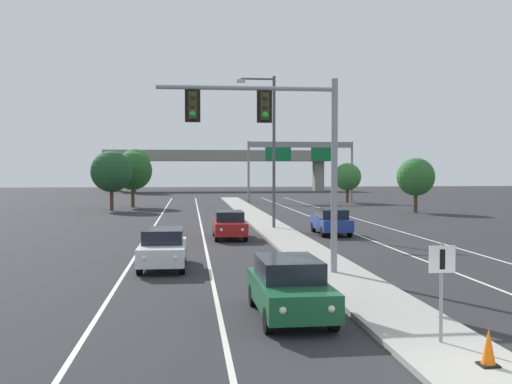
% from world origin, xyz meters
% --- Properties ---
extents(ground_plane, '(260.00, 260.00, 0.00)m').
position_xyz_m(ground_plane, '(0.00, 0.00, 0.00)').
color(ground_plane, '#28282B').
extents(median_island, '(2.40, 110.00, 0.15)m').
position_xyz_m(median_island, '(0.00, 18.00, 0.07)').
color(median_island, '#9E9B93').
rests_on(median_island, ground).
extents(lane_stripe_oncoming_center, '(0.14, 100.00, 0.01)m').
position_xyz_m(lane_stripe_oncoming_center, '(-4.70, 25.00, 0.00)').
color(lane_stripe_oncoming_center, silver).
rests_on(lane_stripe_oncoming_center, ground).
extents(lane_stripe_receding_center, '(0.14, 100.00, 0.01)m').
position_xyz_m(lane_stripe_receding_center, '(4.70, 25.00, 0.00)').
color(lane_stripe_receding_center, silver).
rests_on(lane_stripe_receding_center, ground).
extents(edge_stripe_left, '(0.14, 100.00, 0.01)m').
position_xyz_m(edge_stripe_left, '(-8.00, 25.00, 0.00)').
color(edge_stripe_left, silver).
rests_on(edge_stripe_left, ground).
extents(edge_stripe_right, '(0.14, 100.00, 0.01)m').
position_xyz_m(edge_stripe_right, '(8.00, 25.00, 0.00)').
color(edge_stripe_right, silver).
rests_on(edge_stripe_right, ground).
extents(overhead_signal_mast, '(6.67, 0.44, 7.20)m').
position_xyz_m(overhead_signal_mast, '(-2.20, 11.31, 5.28)').
color(overhead_signal_mast, gray).
rests_on(overhead_signal_mast, median_island).
extents(median_sign_post, '(0.60, 0.10, 2.20)m').
position_xyz_m(median_sign_post, '(0.03, 2.04, 1.59)').
color(median_sign_post, gray).
rests_on(median_sign_post, median_island).
extents(street_lamp_median, '(2.58, 0.28, 10.00)m').
position_xyz_m(street_lamp_median, '(-0.17, 28.86, 5.79)').
color(street_lamp_median, '#4C4C51').
rests_on(street_lamp_median, median_island).
extents(car_oncoming_green, '(1.89, 4.50, 1.58)m').
position_xyz_m(car_oncoming_green, '(-2.84, 5.27, 0.82)').
color(car_oncoming_green, '#195633').
rests_on(car_oncoming_green, ground).
extents(car_oncoming_white, '(1.86, 4.48, 1.58)m').
position_xyz_m(car_oncoming_white, '(-6.58, 13.87, 0.82)').
color(car_oncoming_white, silver).
rests_on(car_oncoming_white, ground).
extents(car_oncoming_red, '(1.83, 4.48, 1.58)m').
position_xyz_m(car_oncoming_red, '(-3.22, 24.06, 0.82)').
color(car_oncoming_red, maroon).
rests_on(car_oncoming_red, ground).
extents(car_receding_blue, '(1.88, 4.49, 1.58)m').
position_xyz_m(car_receding_blue, '(3.13, 25.46, 0.82)').
color(car_receding_blue, navy).
rests_on(car_receding_blue, ground).
extents(traffic_cone_median_nose, '(0.36, 0.36, 0.74)m').
position_xyz_m(traffic_cone_median_nose, '(0.28, 0.40, 0.51)').
color(traffic_cone_median_nose, black).
rests_on(traffic_cone_median_nose, median_island).
extents(highway_sign_gantry, '(13.28, 0.42, 7.50)m').
position_xyz_m(highway_sign_gantry, '(8.20, 62.85, 6.16)').
color(highway_sign_gantry, gray).
rests_on(highway_sign_gantry, ground).
extents(overpass_bridge, '(42.40, 6.40, 7.65)m').
position_xyz_m(overpass_bridge, '(0.00, 103.31, 5.78)').
color(overpass_bridge, gray).
rests_on(overpass_bridge, ground).
extents(tree_far_right_c, '(3.32, 3.32, 4.80)m').
position_xyz_m(tree_far_right_c, '(13.53, 60.59, 3.13)').
color(tree_far_right_c, '#4C3823').
rests_on(tree_far_right_c, ground).
extents(tree_far_left_a, '(5.24, 5.24, 7.58)m').
position_xyz_m(tree_far_left_a, '(-14.76, 93.53, 4.95)').
color(tree_far_left_a, '#4C3823').
rests_on(tree_far_left_a, ground).
extents(tree_far_left_c, '(4.11, 4.11, 5.95)m').
position_xyz_m(tree_far_left_c, '(-11.51, 54.21, 3.88)').
color(tree_far_left_c, '#4C3823').
rests_on(tree_far_left_c, ground).
extents(tree_far_left_b, '(4.04, 4.04, 5.84)m').
position_xyz_m(tree_far_left_b, '(-13.09, 49.28, 3.81)').
color(tree_far_left_b, '#4C3823').
rests_on(tree_far_left_b, ground).
extents(tree_far_right_a, '(3.52, 3.52, 5.09)m').
position_xyz_m(tree_far_right_a, '(15.37, 43.19, 3.32)').
color(tree_far_right_a, '#4C3823').
rests_on(tree_far_right_a, ground).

